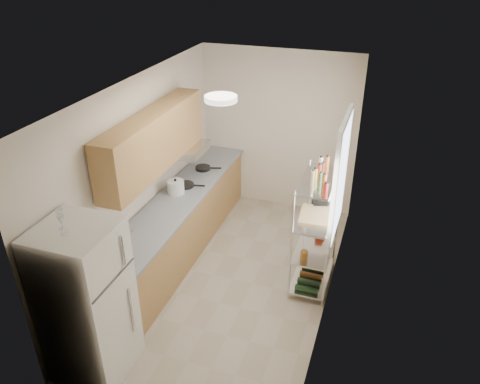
{
  "coord_description": "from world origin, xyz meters",
  "views": [
    {
      "loc": [
        1.68,
        -4.64,
        4.01
      ],
      "look_at": [
        0.02,
        0.25,
        1.2
      ],
      "focal_mm": 35.0,
      "sensor_mm": 36.0,
      "label": 1
    }
  ],
  "objects_px": {
    "refrigerator": "(87,303)",
    "espresso_machine": "(320,193)",
    "cutting_board": "(315,215)",
    "frying_pan_large": "(186,185)",
    "rice_cooker": "(176,187)"
  },
  "relations": [
    {
      "from": "rice_cooker",
      "to": "cutting_board",
      "type": "xyz_separation_m",
      "value": [
        1.97,
        -0.18,
        0.03
      ]
    },
    {
      "from": "rice_cooker",
      "to": "frying_pan_large",
      "type": "bearing_deg",
      "value": 79.77
    },
    {
      "from": "frying_pan_large",
      "to": "espresso_machine",
      "type": "bearing_deg",
      "value": -13.55
    },
    {
      "from": "rice_cooker",
      "to": "espresso_machine",
      "type": "bearing_deg",
      "value": 4.81
    },
    {
      "from": "espresso_machine",
      "to": "frying_pan_large",
      "type": "bearing_deg",
      "value": 162.32
    },
    {
      "from": "refrigerator",
      "to": "espresso_machine",
      "type": "distance_m",
      "value": 3.06
    },
    {
      "from": "refrigerator",
      "to": "cutting_board",
      "type": "xyz_separation_m",
      "value": [
        1.85,
        2.08,
        0.16
      ]
    },
    {
      "from": "refrigerator",
      "to": "espresso_machine",
      "type": "xyz_separation_m",
      "value": [
        1.84,
        2.43,
        0.3
      ]
    },
    {
      "from": "cutting_board",
      "to": "espresso_machine",
      "type": "bearing_deg",
      "value": 91.57
    },
    {
      "from": "frying_pan_large",
      "to": "cutting_board",
      "type": "relative_size",
      "value": 0.51
    },
    {
      "from": "refrigerator",
      "to": "rice_cooker",
      "type": "relative_size",
      "value": 7.43
    },
    {
      "from": "frying_pan_large",
      "to": "cutting_board",
      "type": "bearing_deg",
      "value": -23.69
    },
    {
      "from": "refrigerator",
      "to": "frying_pan_large",
      "type": "distance_m",
      "value": 2.49
    },
    {
      "from": "rice_cooker",
      "to": "cutting_board",
      "type": "height_order",
      "value": "rice_cooker"
    },
    {
      "from": "rice_cooker",
      "to": "espresso_machine",
      "type": "relative_size",
      "value": 0.76
    }
  ]
}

